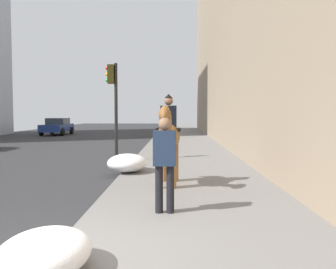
{
  "coord_description": "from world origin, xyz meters",
  "views": [
    {
      "loc": [
        -4.59,
        -1.61,
        1.91
      ],
      "look_at": [
        4.0,
        -1.44,
        1.4
      ],
      "focal_mm": 39.65,
      "sensor_mm": 36.0,
      "label": 1
    }
  ],
  "objects_px": {
    "car_mid_lane": "(57,126)",
    "traffic_light_near_curb": "(114,97)",
    "pedestrian_greeting": "(165,158)",
    "mounted_horse_near": "(168,135)"
  },
  "relations": [
    {
      "from": "mounted_horse_near",
      "to": "car_mid_lane",
      "type": "xyz_separation_m",
      "value": [
        22.45,
        9.94,
        -0.61
      ]
    },
    {
      "from": "pedestrian_greeting",
      "to": "car_mid_lane",
      "type": "distance_m",
      "value": 26.86
    },
    {
      "from": "mounted_horse_near",
      "to": "traffic_light_near_curb",
      "type": "bearing_deg",
      "value": -152.09
    },
    {
      "from": "pedestrian_greeting",
      "to": "car_mid_lane",
      "type": "relative_size",
      "value": 0.39
    },
    {
      "from": "pedestrian_greeting",
      "to": "car_mid_lane",
      "type": "bearing_deg",
      "value": 23.47
    },
    {
      "from": "mounted_horse_near",
      "to": "pedestrian_greeting",
      "type": "relative_size",
      "value": 1.32
    },
    {
      "from": "mounted_horse_near",
      "to": "traffic_light_near_curb",
      "type": "relative_size",
      "value": 0.6
    },
    {
      "from": "pedestrian_greeting",
      "to": "traffic_light_near_curb",
      "type": "xyz_separation_m",
      "value": [
        7.17,
        2.1,
        1.4
      ]
    },
    {
      "from": "car_mid_lane",
      "to": "traffic_light_near_curb",
      "type": "distance_m",
      "value": 19.51
    },
    {
      "from": "car_mid_lane",
      "to": "traffic_light_near_curb",
      "type": "bearing_deg",
      "value": 23.63
    }
  ]
}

